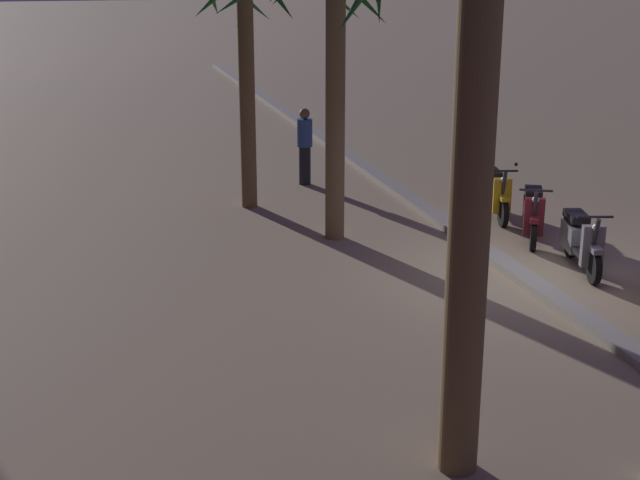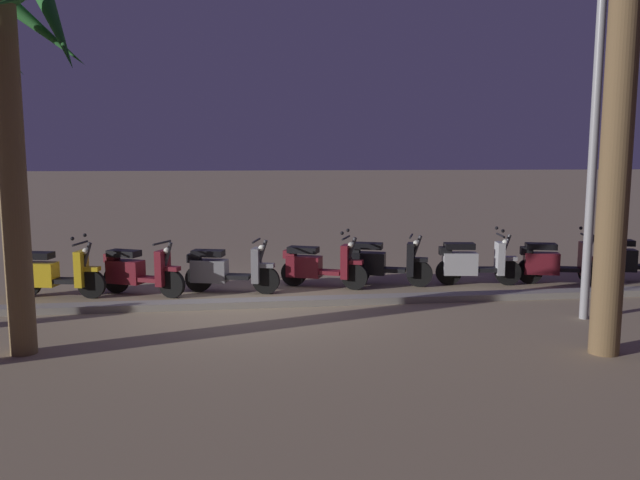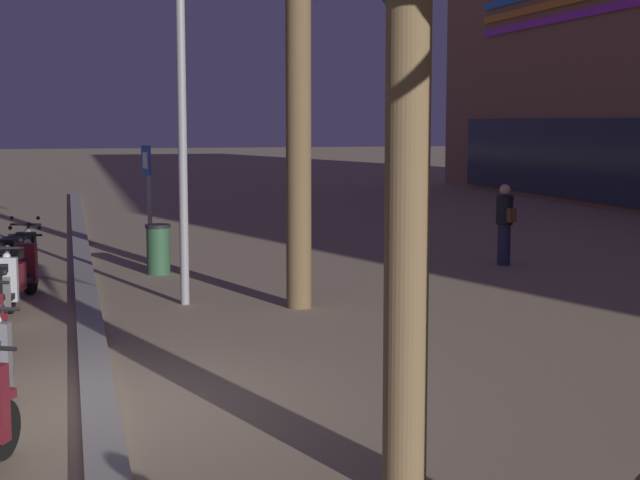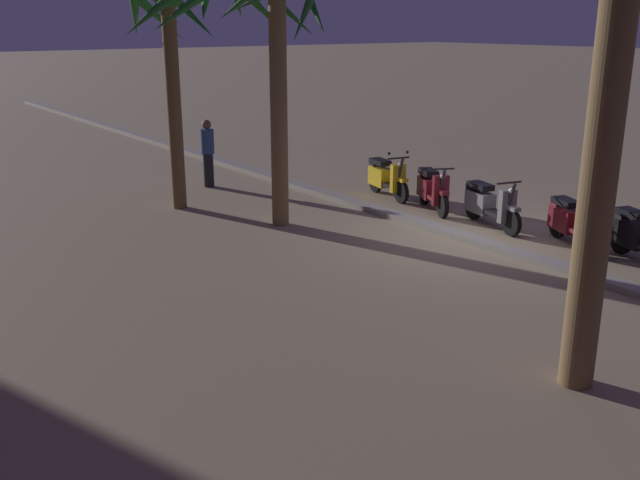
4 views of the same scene
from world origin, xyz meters
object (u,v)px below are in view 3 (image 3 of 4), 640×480
at_px(scooter_maroon_mid_front, 15,274).
at_px(crossing_sign, 148,190).
at_px(street_lamp, 180,15).
at_px(pedestrian_strolling_near_curb, 505,222).
at_px(litter_bin, 158,249).
at_px(scooter_black_mid_rear, 17,259).

xyz_separation_m(scooter_maroon_mid_front, crossing_sign, (-3.89, 2.44, 1.05)).
xyz_separation_m(scooter_maroon_mid_front, street_lamp, (0.86, 2.61, 4.05)).
distance_m(crossing_sign, pedestrian_strolling_near_curb, 7.24).
height_order(pedestrian_strolling_near_curb, street_lamp, street_lamp).
height_order(pedestrian_strolling_near_curb, litter_bin, pedestrian_strolling_near_curb).
relative_size(pedestrian_strolling_near_curb, litter_bin, 1.72).
xyz_separation_m(pedestrian_strolling_near_curb, street_lamp, (2.63, -6.73, 3.64)).
distance_m(scooter_black_mid_rear, street_lamp, 5.48).
xyz_separation_m(scooter_black_mid_rear, crossing_sign, (-2.16, 2.50, 1.04)).
bearing_deg(crossing_sign, scooter_maroon_mid_front, -32.12).
bearing_deg(pedestrian_strolling_near_curb, scooter_maroon_mid_front, -79.24).
bearing_deg(pedestrian_strolling_near_curb, street_lamp, -68.66).
bearing_deg(scooter_black_mid_rear, scooter_maroon_mid_front, 1.95).
height_order(scooter_maroon_mid_front, pedestrian_strolling_near_curb, pedestrian_strolling_near_curb).
relative_size(scooter_maroon_mid_front, litter_bin, 1.78).
xyz_separation_m(scooter_black_mid_rear, street_lamp, (2.58, 2.67, 4.04)).
bearing_deg(litter_bin, scooter_black_mid_rear, -75.86).
relative_size(litter_bin, street_lamp, 0.13).
xyz_separation_m(litter_bin, street_lamp, (3.22, 0.12, 4.02)).
bearing_deg(street_lamp, scooter_maroon_mid_front, -108.16).
xyz_separation_m(crossing_sign, street_lamp, (4.74, 0.17, 3.00)).
relative_size(scooter_black_mid_rear, crossing_sign, 0.71).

